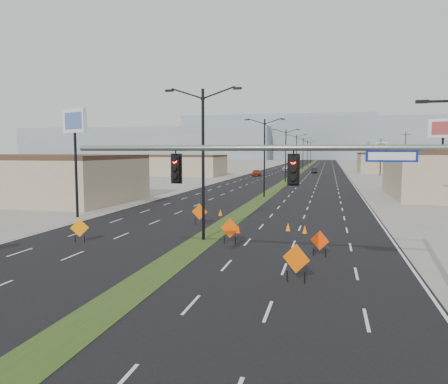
% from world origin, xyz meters
% --- Properties ---
extents(ground, '(600.00, 600.00, 0.00)m').
position_xyz_m(ground, '(0.00, 0.00, 0.00)').
color(ground, gray).
rests_on(ground, ground).
extents(road_surface, '(25.00, 400.00, 0.02)m').
position_xyz_m(road_surface, '(0.00, 100.00, 0.00)').
color(road_surface, black).
rests_on(road_surface, ground).
extents(median_strip, '(2.00, 400.00, 0.04)m').
position_xyz_m(median_strip, '(0.00, 100.00, 0.00)').
color(median_strip, '#244117').
rests_on(median_strip, ground).
extents(building_sw_far, '(30.00, 14.00, 4.50)m').
position_xyz_m(building_sw_far, '(-32.00, 85.00, 2.25)').
color(building_sw_far, tan).
rests_on(building_sw_far, ground).
extents(building_se_far, '(44.00, 16.00, 5.00)m').
position_xyz_m(building_se_far, '(38.00, 110.00, 2.50)').
color(building_se_far, tan).
rests_on(building_se_far, ground).
extents(mesa_west, '(180.00, 50.00, 22.00)m').
position_xyz_m(mesa_west, '(-120.00, 280.00, 11.00)').
color(mesa_west, gray).
rests_on(mesa_west, ground).
extents(mesa_center, '(220.00, 50.00, 28.00)m').
position_xyz_m(mesa_center, '(40.00, 300.00, 14.00)').
color(mesa_center, gray).
rests_on(mesa_center, ground).
extents(mesa_backdrop, '(140.00, 50.00, 32.00)m').
position_xyz_m(mesa_backdrop, '(-30.00, 320.00, 16.00)').
color(mesa_backdrop, gray).
rests_on(mesa_backdrop, ground).
extents(signal_mast, '(16.30, 0.60, 8.00)m').
position_xyz_m(signal_mast, '(8.56, 2.00, 4.79)').
color(signal_mast, slate).
rests_on(signal_mast, ground).
extents(streetlight_0, '(5.15, 0.24, 10.02)m').
position_xyz_m(streetlight_0, '(0.00, 12.00, 5.42)').
color(streetlight_0, black).
rests_on(streetlight_0, ground).
extents(streetlight_1, '(5.15, 0.24, 10.02)m').
position_xyz_m(streetlight_1, '(0.00, 40.00, 5.42)').
color(streetlight_1, black).
rests_on(streetlight_1, ground).
extents(streetlight_2, '(5.15, 0.24, 10.02)m').
position_xyz_m(streetlight_2, '(0.00, 68.00, 5.42)').
color(streetlight_2, black).
rests_on(streetlight_2, ground).
extents(streetlight_3, '(5.15, 0.24, 10.02)m').
position_xyz_m(streetlight_3, '(0.00, 96.00, 5.42)').
color(streetlight_3, black).
rests_on(streetlight_3, ground).
extents(streetlight_4, '(5.15, 0.24, 10.02)m').
position_xyz_m(streetlight_4, '(0.00, 124.00, 5.42)').
color(streetlight_4, black).
rests_on(streetlight_4, ground).
extents(streetlight_5, '(5.15, 0.24, 10.02)m').
position_xyz_m(streetlight_5, '(0.00, 152.00, 5.42)').
color(streetlight_5, black).
rests_on(streetlight_5, ground).
extents(streetlight_6, '(5.15, 0.24, 10.02)m').
position_xyz_m(streetlight_6, '(0.00, 180.00, 5.42)').
color(streetlight_6, black).
rests_on(streetlight_6, ground).
extents(utility_pole_1, '(1.60, 0.20, 9.00)m').
position_xyz_m(utility_pole_1, '(20.00, 60.00, 4.67)').
color(utility_pole_1, '#4C3823').
rests_on(utility_pole_1, ground).
extents(utility_pole_2, '(1.60, 0.20, 9.00)m').
position_xyz_m(utility_pole_2, '(20.00, 95.00, 4.67)').
color(utility_pole_2, '#4C3823').
rests_on(utility_pole_2, ground).
extents(utility_pole_3, '(1.60, 0.20, 9.00)m').
position_xyz_m(utility_pole_3, '(20.00, 130.00, 4.67)').
color(utility_pole_3, '#4C3823').
rests_on(utility_pole_3, ground).
extents(car_left, '(2.05, 4.60, 1.54)m').
position_xyz_m(car_left, '(-8.74, 86.78, 0.77)').
color(car_left, '#972C10').
rests_on(car_left, ground).
extents(car_mid, '(1.49, 4.19, 1.38)m').
position_xyz_m(car_mid, '(4.29, 103.96, 0.69)').
color(car_mid, black).
rests_on(car_mid, ground).
extents(car_far, '(2.82, 5.88, 1.65)m').
position_xyz_m(car_far, '(-4.05, 115.50, 0.83)').
color(car_far, '#A5AAAE').
rests_on(car_far, ground).
extents(construction_sign_1, '(1.11, 0.50, 1.58)m').
position_xyz_m(construction_sign_1, '(-7.63, 9.36, 0.93)').
color(construction_sign_1, orange).
rests_on(construction_sign_1, ground).
extents(construction_sign_2, '(1.29, 0.09, 1.72)m').
position_xyz_m(construction_sign_2, '(-2.00, 17.76, 1.01)').
color(construction_sign_2, '#D94E04').
rests_on(construction_sign_2, ground).
extents(construction_sign_3, '(1.25, 0.24, 1.67)m').
position_xyz_m(construction_sign_3, '(2.00, 11.20, 0.99)').
color(construction_sign_3, '#E44504').
rests_on(construction_sign_3, ground).
extents(construction_sign_4, '(1.04, 0.50, 1.50)m').
position_xyz_m(construction_sign_4, '(7.68, 9.12, 0.88)').
color(construction_sign_4, '#F73905').
rests_on(construction_sign_4, ground).
extents(construction_sign_5, '(1.26, 0.57, 1.80)m').
position_xyz_m(construction_sign_5, '(6.74, 3.87, 1.06)').
color(construction_sign_5, '#E45404').
rests_on(construction_sign_5, ground).
extents(cone_0, '(0.49, 0.49, 0.62)m').
position_xyz_m(cone_0, '(1.75, 15.02, 0.31)').
color(cone_0, '#FF3305').
rests_on(cone_0, ground).
extents(cone_1, '(0.47, 0.47, 0.62)m').
position_xyz_m(cone_1, '(5.21, 16.68, 0.31)').
color(cone_1, orange).
rests_on(cone_1, ground).
extents(cone_2, '(0.42, 0.42, 0.62)m').
position_xyz_m(cone_2, '(6.48, 15.98, 0.31)').
color(cone_2, orange).
rests_on(cone_2, ground).
extents(cone_3, '(0.47, 0.47, 0.63)m').
position_xyz_m(cone_3, '(-1.56, 22.91, 0.32)').
color(cone_3, orange).
rests_on(cone_3, ground).
extents(pole_sign_west, '(3.02, 1.63, 9.68)m').
position_xyz_m(pole_sign_west, '(-14.00, 19.23, 7.91)').
color(pole_sign_west, black).
rests_on(pole_sign_west, ground).
extents(pole_sign_east_near, '(2.97, 1.57, 9.49)m').
position_xyz_m(pole_sign_east_near, '(20.19, 36.81, 7.74)').
color(pole_sign_east_near, black).
rests_on(pole_sign_east_near, ground).
extents(pole_sign_east_far, '(2.65, 0.93, 8.10)m').
position_xyz_m(pole_sign_east_far, '(20.52, 99.02, 6.53)').
color(pole_sign_east_far, black).
rests_on(pole_sign_east_far, ground).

